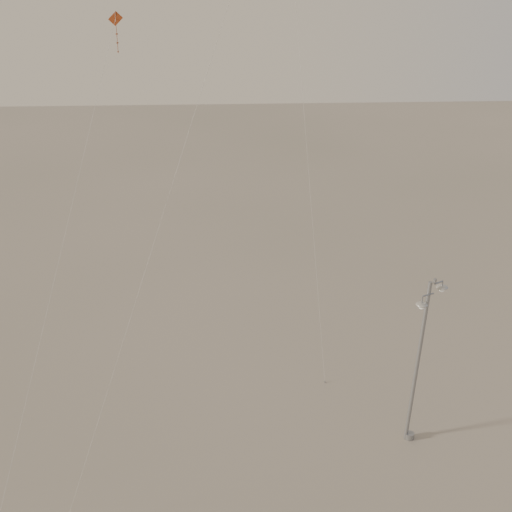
{
  "coord_description": "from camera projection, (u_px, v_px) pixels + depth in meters",
  "views": [
    {
      "loc": [
        -3.19,
        -21.4,
        21.69
      ],
      "look_at": [
        -1.8,
        5.0,
        9.84
      ],
      "focal_mm": 50.0,
      "sensor_mm": 36.0,
      "label": 1
    }
  ],
  "objects": [
    {
      "name": "kite_1",
      "position": [
        224.0,
        22.0,
        26.89
      ],
      "size": [
        9.48,
        8.84,
        25.75
      ],
      "rotation": [
        0.0,
        0.0,
        -0.33
      ],
      "color": "black",
      "rests_on": "ground"
    },
    {
      "name": "kite_3",
      "position": [
        83.0,
        162.0,
        28.72
      ],
      "size": [
        4.93,
        14.17,
        18.86
      ],
      "rotation": [
        0.0,
        0.0,
        0.11
      ],
      "color": "maroon",
      "rests_on": "ground"
    },
    {
      "name": "street_lamp",
      "position": [
        420.0,
        358.0,
        31.91
      ],
      "size": [
        1.49,
        1.03,
        8.4
      ],
      "color": "#96989E",
      "rests_on": "ground"
    }
  ]
}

